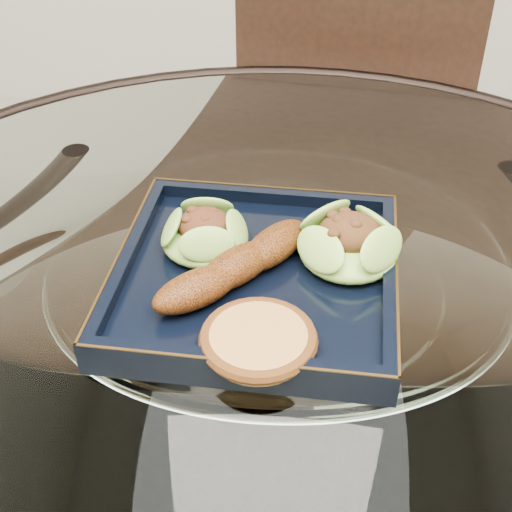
{
  "coord_description": "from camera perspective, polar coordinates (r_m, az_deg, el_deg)",
  "views": [
    {
      "loc": [
        0.02,
        -0.52,
        1.22
      ],
      "look_at": [
        -0.02,
        0.01,
        0.8
      ],
      "focal_mm": 50.0,
      "sensor_mm": 36.0,
      "label": 1
    }
  ],
  "objects": [
    {
      "name": "roasted_plantain",
      "position": [
        0.67,
        -1.53,
        -0.8
      ],
      "size": [
        0.15,
        0.16,
        0.03
      ],
      "primitive_type": "ellipsoid",
      "rotation": [
        0.0,
        0.0,
        0.83
      ],
      "color": "#6B2F0B",
      "rests_on": "navy_plate"
    },
    {
      "name": "dining_table",
      "position": [
        0.81,
        1.53,
        -12.25
      ],
      "size": [
        1.13,
        1.13,
        0.77
      ],
      "color": "white",
      "rests_on": "ground"
    },
    {
      "name": "dining_chair",
      "position": [
        1.23,
        6.52,
        4.18
      ],
      "size": [
        0.48,
        0.48,
        0.97
      ],
      "rotation": [
        0.0,
        0.0,
        -0.14
      ],
      "color": "black",
      "rests_on": "ground"
    },
    {
      "name": "lettuce_wrap_right",
      "position": [
        0.7,
        7.44,
        0.81
      ],
      "size": [
        0.13,
        0.13,
        0.04
      ],
      "primitive_type": "ellipsoid",
      "rotation": [
        0.0,
        0.0,
        0.35
      ],
      "color": "#5D932A",
      "rests_on": "navy_plate"
    },
    {
      "name": "navy_plate",
      "position": [
        0.7,
        -0.0,
        -1.95
      ],
      "size": [
        0.29,
        0.29,
        0.02
      ],
      "primitive_type": "cube",
      "rotation": [
        0.0,
        0.0,
        -0.06
      ],
      "color": "black",
      "rests_on": "dining_table"
    },
    {
      "name": "crumb_patty",
      "position": [
        0.61,
        0.19,
        -6.82
      ],
      "size": [
        0.09,
        0.09,
        0.02
      ],
      "primitive_type": "cylinder",
      "rotation": [
        0.0,
        0.0,
        -0.04
      ],
      "color": "#BB833E",
      "rests_on": "navy_plate"
    },
    {
      "name": "lettuce_wrap_left",
      "position": [
        0.72,
        -4.13,
        1.59
      ],
      "size": [
        0.11,
        0.11,
        0.03
      ],
      "primitive_type": "ellipsoid",
      "rotation": [
        0.0,
        0.0,
        -0.31
      ],
      "color": "#538D29",
      "rests_on": "navy_plate"
    }
  ]
}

